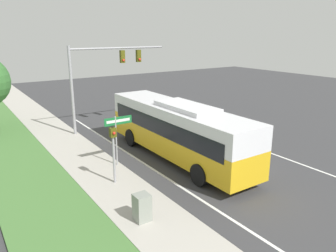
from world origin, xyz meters
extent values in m
plane|color=#38383A|center=(0.00, 0.00, 0.00)|extent=(80.00, 80.00, 0.00)
cube|color=#ADA89E|center=(-6.20, 0.00, 0.06)|extent=(2.80, 80.00, 0.12)
cube|color=#477538|center=(-9.40, 0.00, 0.05)|extent=(3.60, 80.00, 0.10)
cube|color=silver|center=(-3.60, 0.00, 0.00)|extent=(0.14, 30.00, 0.01)
cube|color=silver|center=(3.60, 0.00, 0.00)|extent=(0.14, 30.00, 0.01)
cube|color=gold|center=(-1.61, 3.06, 1.17)|extent=(2.45, 11.17, 1.46)
cube|color=silver|center=(-1.61, 3.06, 2.50)|extent=(2.45, 11.17, 1.20)
cube|color=black|center=(-1.61, 3.06, 2.09)|extent=(2.49, 10.27, 0.90)
cube|color=silver|center=(-1.61, 2.23, 3.22)|extent=(1.71, 3.91, 0.24)
cylinder|color=black|center=(-2.78, 6.52, 0.54)|extent=(0.28, 1.09, 1.09)
cylinder|color=black|center=(-0.43, 6.52, 0.54)|extent=(0.28, 1.09, 1.09)
cylinder|color=black|center=(-2.78, -0.40, 0.54)|extent=(0.28, 1.09, 1.09)
cylinder|color=black|center=(-0.43, -0.40, 0.54)|extent=(0.28, 1.09, 1.09)
cylinder|color=#939399|center=(-5.05, 10.66, 3.11)|extent=(0.20, 0.20, 6.22)
cylinder|color=#939399|center=(-1.39, 10.66, 5.97)|extent=(7.32, 0.14, 0.14)
cube|color=#47470F|center=(-1.15, 10.66, 5.35)|extent=(0.32, 0.28, 0.90)
sphere|color=red|center=(-1.15, 10.48, 5.11)|extent=(0.18, 0.18, 0.18)
cube|color=#47470F|center=(0.20, 10.66, 5.35)|extent=(0.32, 0.28, 0.90)
sphere|color=red|center=(0.20, 10.48, 5.11)|extent=(0.18, 0.18, 0.18)
cylinder|color=#939399|center=(-6.06, 1.93, 1.42)|extent=(0.12, 0.12, 2.84)
cube|color=#47470F|center=(-6.06, 1.93, 2.62)|extent=(0.28, 0.24, 0.44)
sphere|color=red|center=(-6.06, 1.78, 2.62)|extent=(0.14, 0.14, 0.14)
cylinder|color=#939399|center=(-5.02, 3.87, 1.41)|extent=(0.08, 0.08, 2.83)
cube|color=#196B33|center=(-4.86, 3.87, 2.56)|extent=(1.58, 0.03, 0.42)
cube|color=white|center=(-4.86, 3.85, 2.56)|extent=(1.34, 0.01, 0.15)
cube|color=gray|center=(-6.61, -1.67, 0.66)|extent=(0.58, 0.56, 1.07)
camera|label=1|loc=(-11.98, -11.42, 7.04)|focal=35.00mm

